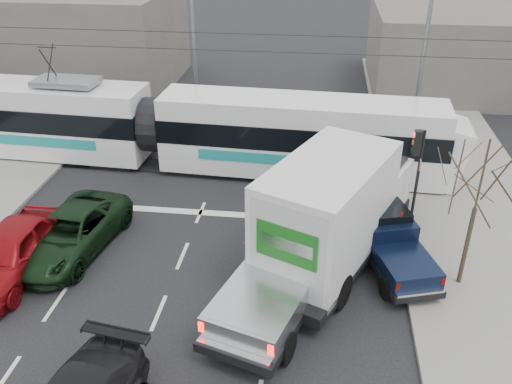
# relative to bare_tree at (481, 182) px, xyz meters

# --- Properties ---
(ground) EXTENTS (120.00, 120.00, 0.00)m
(ground) POSITION_rel_bare_tree_xyz_m (-7.60, -2.50, -3.79)
(ground) COLOR black
(ground) RESTS_ON ground
(rails) EXTENTS (60.00, 1.60, 0.03)m
(rails) POSITION_rel_bare_tree_xyz_m (-7.60, 7.50, -3.78)
(rails) COLOR #33302D
(rails) RESTS_ON ground
(building_left) EXTENTS (14.00, 10.00, 6.00)m
(building_left) POSITION_rel_bare_tree_xyz_m (-21.60, 19.50, -0.79)
(building_left) COLOR #625E59
(building_left) RESTS_ON ground
(building_right) EXTENTS (12.00, 10.00, 5.00)m
(building_right) POSITION_rel_bare_tree_xyz_m (4.40, 21.50, -1.29)
(building_right) COLOR #625E59
(building_right) RESTS_ON ground
(bare_tree) EXTENTS (2.40, 2.40, 5.00)m
(bare_tree) POSITION_rel_bare_tree_xyz_m (0.00, 0.00, 0.00)
(bare_tree) COLOR #47382B
(bare_tree) RESTS_ON ground
(traffic_signal) EXTENTS (0.44, 0.44, 3.60)m
(traffic_signal) POSITION_rel_bare_tree_xyz_m (-1.13, 4.00, -1.05)
(traffic_signal) COLOR black
(traffic_signal) RESTS_ON ground
(street_lamp_near) EXTENTS (2.38, 0.25, 9.00)m
(street_lamp_near) POSITION_rel_bare_tree_xyz_m (-0.29, 11.50, 1.32)
(street_lamp_near) COLOR slate
(street_lamp_near) RESTS_ON ground
(street_lamp_far) EXTENTS (2.38, 0.25, 9.00)m
(street_lamp_far) POSITION_rel_bare_tree_xyz_m (-11.79, 13.50, 1.32)
(street_lamp_far) COLOR slate
(street_lamp_far) RESTS_ON ground
(catenary) EXTENTS (60.00, 0.20, 7.00)m
(catenary) POSITION_rel_bare_tree_xyz_m (-7.60, 7.50, 0.09)
(catenary) COLOR black
(catenary) RESTS_ON ground
(tram) EXTENTS (25.93, 3.94, 5.27)m
(tram) POSITION_rel_bare_tree_xyz_m (-12.31, 7.75, -1.92)
(tram) COLOR white
(tram) RESTS_ON ground
(silver_pickup) EXTENTS (4.16, 6.99, 2.41)m
(silver_pickup) POSITION_rel_bare_tree_xyz_m (-5.55, -1.19, -2.60)
(silver_pickup) COLOR black
(silver_pickup) RESTS_ON ground
(box_truck) EXTENTS (5.82, 8.44, 4.01)m
(box_truck) POSITION_rel_bare_tree_xyz_m (-4.08, 0.94, -1.81)
(box_truck) COLOR black
(box_truck) RESTS_ON ground
(navy_pickup) EXTENTS (2.88, 4.75, 1.89)m
(navy_pickup) POSITION_rel_bare_tree_xyz_m (-2.19, 0.93, -2.86)
(navy_pickup) COLOR black
(navy_pickup) RESTS_ON ground
(green_car) EXTENTS (3.22, 5.67, 1.49)m
(green_car) POSITION_rel_bare_tree_xyz_m (-13.25, 0.37, -3.05)
(green_car) COLOR black
(green_car) RESTS_ON ground
(red_car) EXTENTS (2.08, 5.03, 1.70)m
(red_car) POSITION_rel_bare_tree_xyz_m (-14.63, -1.18, -2.94)
(red_car) COLOR maroon
(red_car) RESTS_ON ground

